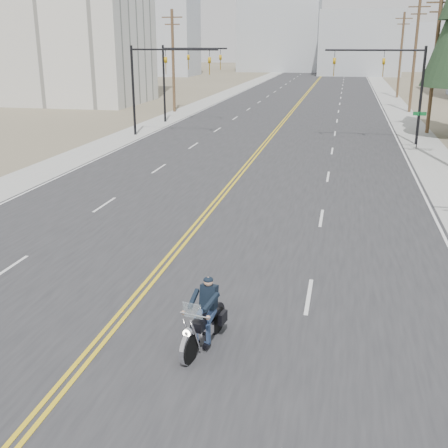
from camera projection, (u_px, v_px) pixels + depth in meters
name	position (u px, v px, depth m)	size (l,w,h in m)	color
ground_plane	(96.00, 347.00, 14.01)	(400.00, 400.00, 0.00)	#776D56
road	(305.00, 96.00, 79.11)	(20.00, 200.00, 0.01)	#303033
sidewalk_left	(225.00, 94.00, 81.40)	(3.00, 200.00, 0.01)	#A5A5A0
sidewalk_right	(389.00, 98.00, 76.83)	(3.00, 200.00, 0.01)	#A5A5A0
traffic_mast_left	(157.00, 73.00, 44.03)	(7.10, 0.26, 7.00)	black
traffic_mast_right	(394.00, 76.00, 40.47)	(7.10, 0.26, 7.00)	black
traffic_mast_far	(181.00, 69.00, 51.56)	(6.10, 0.26, 7.00)	black
street_sign	(419.00, 124.00, 39.21)	(0.90, 0.06, 2.62)	black
utility_pole_c	(435.00, 62.00, 45.10)	(2.20, 0.30, 11.00)	brown
utility_pole_d	(415.00, 55.00, 58.97)	(2.20, 0.30, 11.50)	brown
utility_pole_e	(401.00, 54.00, 74.86)	(2.20, 0.30, 11.00)	brown
utility_pole_left	(173.00, 60.00, 59.44)	(2.20, 0.30, 10.50)	brown
haze_bldg_a	(164.00, 24.00, 124.52)	(14.00, 12.00, 22.00)	#B7BCC6
haze_bldg_b	(360.00, 43.00, 126.52)	(18.00, 14.00, 14.00)	#ADB2B7
haze_bldg_d	(280.00, 18.00, 142.59)	(20.00, 15.00, 26.00)	#ADB2B7
haze_bldg_e	(425.00, 47.00, 146.71)	(14.00, 14.00, 12.00)	#B7BCC6
haze_bldg_f	(126.00, 39.00, 142.37)	(12.00, 12.00, 16.00)	#ADB2B7
motorcyclist	(203.00, 315.00, 13.75)	(0.97, 2.26, 1.77)	black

